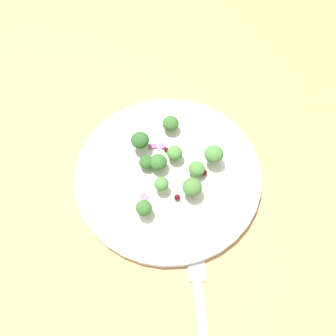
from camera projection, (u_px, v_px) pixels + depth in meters
ground_plane at (188, 179)px, 61.65cm from camera, size 180.00×180.00×2.00cm
plate at (168, 174)px, 60.01cm from camera, size 28.63×28.63×1.70cm
dressing_pool at (168, 172)px, 59.62cm from camera, size 16.60×16.60×0.20cm
broccoli_floret_0 at (192, 187)px, 56.12cm from camera, size 2.88×2.88×2.91cm
broccoli_floret_1 at (214, 154)px, 58.51cm from camera, size 2.91×2.91×2.95cm
broccoli_floret_2 at (161, 184)px, 56.62cm from camera, size 2.15×2.15×2.18cm
broccoli_floret_3 at (176, 152)px, 59.35cm from camera, size 2.40×2.40×2.43cm
broccoli_floret_4 at (197, 169)px, 58.28cm from camera, size 2.49×2.49×2.52cm
broccoli_floret_5 at (140, 140)px, 59.62cm from camera, size 2.83×2.83×2.87cm
broccoli_floret_6 at (158, 162)px, 58.54cm from camera, size 2.67×2.67×2.70cm
broccoli_floret_7 at (146, 162)px, 58.97cm from camera, size 2.20×2.20×2.22cm
broccoli_floret_8 at (171, 124)px, 62.00cm from camera, size 2.68×2.68×2.71cm
broccoli_floret_9 at (144, 208)px, 54.84cm from camera, size 2.35×2.35×2.37cm
cranberry_0 at (166, 150)px, 61.05cm from camera, size 0.78×0.78×0.78cm
cranberry_1 at (177, 197)px, 56.99cm from camera, size 0.90×0.90×0.90cm
cranberry_2 at (204, 173)px, 58.90cm from camera, size 0.98×0.98×0.98cm
onion_bit_0 at (152, 147)px, 61.63cm from camera, size 1.42×1.57×0.51cm
onion_bit_1 at (164, 145)px, 61.69cm from camera, size 1.14×1.06×0.58cm
onion_bit_2 at (144, 197)px, 57.50cm from camera, size 1.14×1.28×0.36cm
fork at (202, 316)px, 50.69cm from camera, size 15.78×12.85×0.50cm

